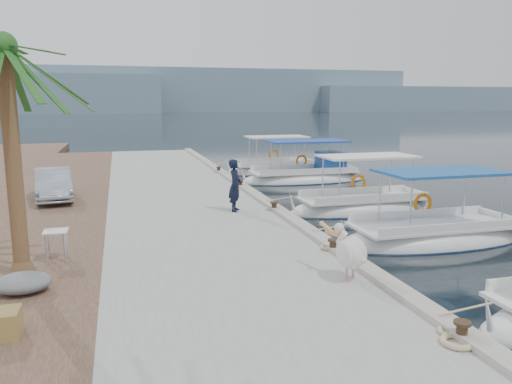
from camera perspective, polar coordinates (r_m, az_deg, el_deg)
ground at (r=16.35m, az=4.83°, el=-4.90°), size 400.00×400.00×0.00m
concrete_quay at (r=20.35m, az=-8.05°, el=-1.22°), size 6.00×40.00×0.50m
quay_curb at (r=20.82m, az=-0.46°, el=0.01°), size 0.44×40.00×0.12m
cobblestone_strip at (r=20.35m, az=-22.15°, el=-1.89°), size 4.00×40.00×0.50m
distant_hills at (r=219.15m, az=-6.30°, el=11.08°), size 330.00×60.00×18.00m
fishing_caique_b at (r=16.35m, az=19.59°, el=-5.02°), size 6.24×2.34×2.83m
fishing_caique_c at (r=20.07m, az=12.02°, el=-1.87°), size 6.07×2.11×2.83m
fishing_caique_d at (r=27.23m, az=5.65°, el=1.61°), size 7.01×2.41×2.83m
fishing_caique_e at (r=30.44m, az=2.09°, el=2.43°), size 5.97×2.36×2.83m
mooring_bollards at (r=17.46m, az=2.09°, el=-1.56°), size 0.28×20.28×0.33m
pelican at (r=10.94m, az=10.63°, el=-6.76°), size 0.70×1.50×1.16m
fisherman at (r=17.33m, az=-2.42°, el=0.76°), size 0.65×0.78×1.82m
date_palm at (r=11.65m, az=-26.92°, el=14.46°), size 4.60×4.60×5.79m
parked_car at (r=20.94m, az=-22.14°, el=0.82°), size 1.75×3.82×1.21m
wooden_crate at (r=9.32m, az=-27.03°, el=-13.27°), size 0.55×0.55×0.44m
tarp_bundle at (r=11.17m, az=-25.10°, el=-9.37°), size 1.10×0.90×0.40m
folding_table at (r=12.96m, az=-21.89°, el=-4.99°), size 0.55×0.55×0.73m
rope_coil at (r=8.78m, az=22.05°, el=-15.57°), size 0.54×0.54×0.10m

